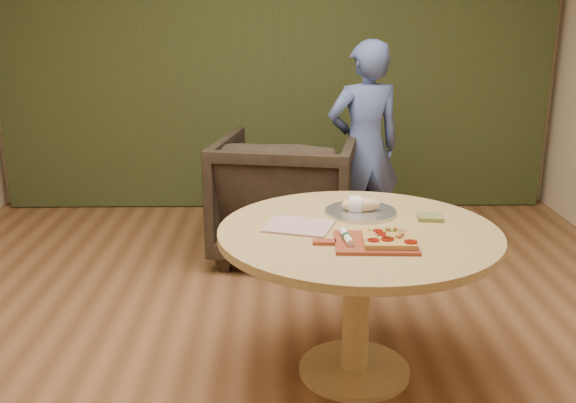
# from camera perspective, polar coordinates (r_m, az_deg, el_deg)

# --- Properties ---
(room_shell) EXTENTS (5.04, 6.04, 2.84)m
(room_shell) POSITION_cam_1_polar(r_m,az_deg,el_deg) (2.79, -1.48, 10.07)
(room_shell) COLOR brown
(room_shell) RESTS_ON ground
(curtain) EXTENTS (4.80, 0.14, 2.78)m
(curtain) POSITION_cam_1_polar(r_m,az_deg,el_deg) (5.68, -1.22, 13.36)
(curtain) COLOR #293417
(curtain) RESTS_ON ground
(pedestal_table) EXTENTS (1.31, 1.31, 0.75)m
(pedestal_table) POSITION_cam_1_polar(r_m,az_deg,el_deg) (3.03, 6.23, -4.95)
(pedestal_table) COLOR tan
(pedestal_table) RESTS_ON ground
(pizza_paddle) EXTENTS (0.45, 0.29, 0.01)m
(pizza_paddle) POSITION_cam_1_polar(r_m,az_deg,el_deg) (2.79, 7.55, -3.64)
(pizza_paddle) COLOR #963D26
(pizza_paddle) RESTS_ON pedestal_table
(flatbread_pizza) EXTENTS (0.23, 0.23, 0.04)m
(flatbread_pizza) POSITION_cam_1_polar(r_m,az_deg,el_deg) (2.79, 8.92, -3.30)
(flatbread_pizza) COLOR tan
(flatbread_pizza) RESTS_ON pizza_paddle
(cutlery_roll) EXTENTS (0.05, 0.20, 0.03)m
(cutlery_roll) POSITION_cam_1_polar(r_m,az_deg,el_deg) (2.79, 5.21, -3.11)
(cutlery_roll) COLOR white
(cutlery_roll) RESTS_ON pizza_paddle
(newspaper) EXTENTS (0.36, 0.33, 0.01)m
(newspaper) POSITION_cam_1_polar(r_m,az_deg,el_deg) (2.99, 0.97, -2.19)
(newspaper) COLOR silver
(newspaper) RESTS_ON pedestal_table
(serving_tray) EXTENTS (0.36, 0.36, 0.02)m
(serving_tray) POSITION_cam_1_polar(r_m,az_deg,el_deg) (3.21, 6.47, -0.91)
(serving_tray) COLOR silver
(serving_tray) RESTS_ON pedestal_table
(bread_roll) EXTENTS (0.19, 0.09, 0.09)m
(bread_roll) POSITION_cam_1_polar(r_m,az_deg,el_deg) (3.20, 6.33, -0.29)
(bread_roll) COLOR beige
(bread_roll) RESTS_ON serving_tray
(green_packet) EXTENTS (0.13, 0.11, 0.02)m
(green_packet) POSITION_cam_1_polar(r_m,az_deg,el_deg) (3.17, 12.51, -1.40)
(green_packet) COLOR #58602B
(green_packet) RESTS_ON pedestal_table
(armchair) EXTENTS (1.10, 1.05, 0.98)m
(armchair) POSITION_cam_1_polar(r_m,az_deg,el_deg) (4.58, -0.10, 1.05)
(armchair) COLOR black
(armchair) RESTS_ON ground
(person_standing) EXTENTS (0.63, 0.50, 1.53)m
(person_standing) POSITION_cam_1_polar(r_m,az_deg,el_deg) (4.69, 6.78, 4.77)
(person_standing) COLOR #485D98
(person_standing) RESTS_ON ground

